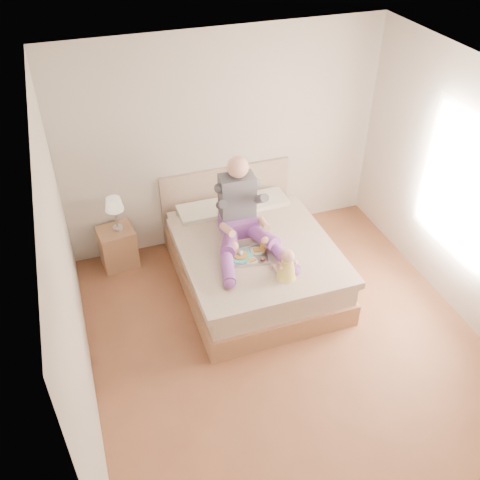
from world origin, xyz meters
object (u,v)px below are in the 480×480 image
object	(u,v)px
adult	(242,218)
tray	(248,254)
bed	(251,257)
nightstand	(118,247)
baby	(287,266)

from	to	relation	value
adult	tray	distance (m)	0.43
bed	adult	world-z (taller)	adult
nightstand	adult	distance (m)	1.69
nightstand	bed	bearing A→B (deg)	-35.11
tray	baby	size ratio (longest dim) A/B	1.34
tray	adult	bearing A→B (deg)	91.29
bed	adult	size ratio (longest dim) A/B	1.82
tray	baby	xyz separation A→B (m)	(0.26, -0.45, 0.12)
tray	baby	distance (m)	0.53
bed	baby	distance (m)	0.89
bed	tray	bearing A→B (deg)	-116.57
bed	nightstand	bearing A→B (deg)	151.48
bed	tray	size ratio (longest dim) A/B	4.61
adult	tray	bearing A→B (deg)	-94.69
adult	baby	size ratio (longest dim) A/B	3.38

